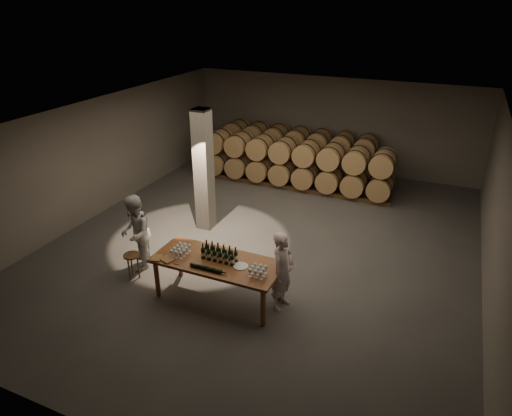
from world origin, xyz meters
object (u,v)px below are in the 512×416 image
at_px(bottle_cluster, 219,255).
at_px(person_woman, 135,233).
at_px(person_man, 282,271).
at_px(plate, 241,266).
at_px(tasting_table, 217,265).
at_px(stool, 132,259).
at_px(notebook_near, 167,259).

distance_m(bottle_cluster, person_woman, 2.27).
bearing_deg(person_man, person_woman, 99.24).
relative_size(plate, person_man, 0.18).
bearing_deg(tasting_table, stool, -177.36).
xyz_separation_m(plate, notebook_near, (-1.44, -0.38, 0.01)).
height_order(tasting_table, person_woman, person_woman).
height_order(stool, person_man, person_man).
relative_size(plate, notebook_near, 1.14).
bearing_deg(person_woman, notebook_near, 32.05).
relative_size(tasting_table, stool, 4.39).
bearing_deg(notebook_near, person_woman, 171.27).
distance_m(bottle_cluster, person_man, 1.29).
height_order(bottle_cluster, person_woman, person_woman).
xyz_separation_m(tasting_table, person_woman, (-2.22, 0.31, 0.09)).
height_order(notebook_near, person_woman, person_woman).
xyz_separation_m(bottle_cluster, plate, (0.49, -0.05, -0.11)).
height_order(bottle_cluster, stool, bottle_cluster).
bearing_deg(tasting_table, notebook_near, -157.24).
distance_m(stool, person_man, 3.38).
distance_m(tasting_table, bottle_cluster, 0.23).
bearing_deg(plate, stool, -178.03).
relative_size(notebook_near, stool, 0.44).
bearing_deg(bottle_cluster, notebook_near, -155.74).
bearing_deg(plate, person_man, 20.09).
bearing_deg(plate, tasting_table, 179.35).
bearing_deg(stool, person_man, 6.27).
xyz_separation_m(person_man, person_woman, (-3.50, 0.03, 0.06)).
bearing_deg(stool, notebook_near, -14.18).
bearing_deg(plate, person_woman, 173.48).
relative_size(bottle_cluster, plate, 2.50).
bearing_deg(person_woman, plate, 53.47).
relative_size(notebook_near, person_man, 0.16).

